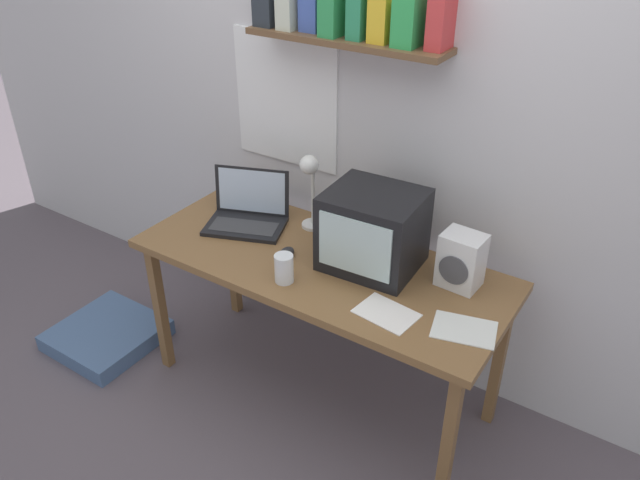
% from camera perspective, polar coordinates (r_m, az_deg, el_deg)
% --- Properties ---
extents(ground_plane, '(12.00, 12.00, 0.00)m').
position_cam_1_polar(ground_plane, '(3.06, 0.00, -13.50)').
color(ground_plane, '#60555D').
extents(back_wall, '(5.60, 0.24, 2.60)m').
position_cam_1_polar(back_wall, '(2.70, 5.35, 12.86)').
color(back_wall, silver).
rests_on(back_wall, ground_plane).
extents(corner_desk, '(1.59, 0.66, 0.74)m').
position_cam_1_polar(corner_desk, '(2.63, 0.00, -3.11)').
color(corner_desk, brown).
rests_on(corner_desk, ground_plane).
extents(crt_monitor, '(0.39, 0.35, 0.32)m').
position_cam_1_polar(crt_monitor, '(2.50, 4.87, 0.91)').
color(crt_monitor, black).
rests_on(crt_monitor, corner_desk).
extents(laptop, '(0.42, 0.36, 0.24)m').
position_cam_1_polar(laptop, '(2.86, -6.59, 2.67)').
color(laptop, black).
rests_on(laptop, corner_desk).
extents(desk_lamp, '(0.11, 0.14, 0.37)m').
position_cam_1_polar(desk_lamp, '(2.69, -0.88, 5.49)').
color(desk_lamp, silver).
rests_on(desk_lamp, corner_desk).
extents(juice_glass, '(0.08, 0.08, 0.12)m').
position_cam_1_polar(juice_glass, '(2.45, -3.31, -2.72)').
color(juice_glass, white).
rests_on(juice_glass, corner_desk).
extents(space_heater, '(0.17, 0.14, 0.22)m').
position_cam_1_polar(space_heater, '(2.45, 12.79, -1.84)').
color(space_heater, white).
rests_on(space_heater, corner_desk).
extents(computer_mouse, '(0.08, 0.12, 0.03)m').
position_cam_1_polar(computer_mouse, '(2.62, -3.12, -1.25)').
color(computer_mouse, '#232326').
rests_on(computer_mouse, corner_desk).
extents(loose_paper_near_monitor, '(0.24, 0.18, 0.00)m').
position_cam_1_polar(loose_paper_near_monitor, '(2.32, 6.09, -6.68)').
color(loose_paper_near_monitor, white).
rests_on(loose_paper_near_monitor, corner_desk).
extents(open_notebook, '(0.26, 0.21, 0.00)m').
position_cam_1_polar(open_notebook, '(2.29, 13.04, -7.98)').
color(open_notebook, silver).
rests_on(open_notebook, corner_desk).
extents(floor_cushion, '(0.49, 0.49, 0.09)m').
position_cam_1_polar(floor_cushion, '(3.47, -18.90, -8.22)').
color(floor_cushion, '#4D6A95').
rests_on(floor_cushion, ground_plane).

